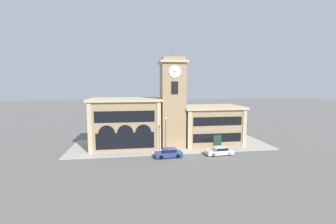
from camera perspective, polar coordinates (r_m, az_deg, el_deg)
The scene contains 8 objects.
ground_plane at distance 38.65m, azimuth 2.32°, elevation -10.75°, with size 300.00×300.00×0.00m, color #605E5B.
sidewalk_kerb at distance 44.39m, azimuth 0.82°, elevation -8.32°, with size 37.74×12.19×0.15m.
clock_tower at distance 41.53m, azimuth 1.17°, elevation 2.26°, with size 4.95×4.95×17.83m.
town_hall_left_wing at distance 43.09m, azimuth -10.65°, elevation -2.68°, with size 13.14×8.39×9.24m.
town_hall_right_wing at distance 45.76m, azimuth 10.77°, elevation -3.18°, with size 11.91×8.39×7.58m.
parked_car_near at distance 37.01m, azimuth 0.24°, elevation -10.30°, with size 4.47×2.04×1.47m.
parked_car_mid at distance 39.25m, azimuth 13.03°, elevation -9.55°, with size 4.69×2.03×1.38m.
street_lamp at distance 37.79m, azimuth -0.62°, elevation -4.61°, with size 0.36×0.36×6.19m.
Camera 1 is at (-7.04, -36.18, 11.63)m, focal length 24.00 mm.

